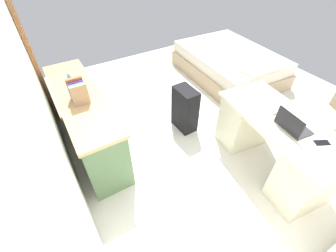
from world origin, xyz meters
name	(u,v)px	position (x,y,z in m)	size (l,w,h in m)	color
ground_plane	(208,119)	(0.00, 0.00, 0.00)	(5.20, 5.20, 0.00)	silver
wall_back	(24,74)	(0.00, 2.04, 1.37)	(4.20, 0.10, 2.73)	white
door_wooden	(28,46)	(1.55, 1.96, 1.02)	(0.88, 0.05, 2.04)	#936038
desk	(274,144)	(-1.05, -0.05, 0.38)	(1.51, 0.84, 0.73)	beige
office_chair	(329,120)	(-1.16, -0.93, 0.42)	(0.60, 0.60, 0.94)	black
credenza	(87,121)	(0.40, 1.66, 0.40)	(1.80, 0.48, 0.80)	#4C6B47
bed	(229,64)	(0.84, -1.14, 0.24)	(1.97, 1.49, 0.58)	tan
suitcase_black	(185,109)	(0.06, 0.41, 0.32)	(0.36, 0.22, 0.64)	black
laptop	(292,125)	(-1.16, 0.00, 0.77)	(0.34, 0.26, 0.21)	#333338
computer_mouse	(275,112)	(-0.91, -0.08, 0.74)	(0.06, 0.10, 0.03)	white
cell_phone_near_laptop	(322,143)	(-1.44, -0.09, 0.73)	(0.07, 0.14, 0.01)	black
book_row	(78,92)	(0.28, 1.66, 0.91)	(0.20, 0.17, 0.24)	#A4805F
figurine_small	(69,76)	(0.77, 1.66, 0.85)	(0.08, 0.08, 0.11)	#4C7FBF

